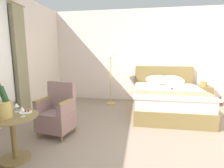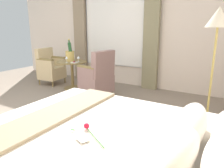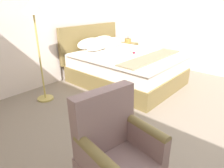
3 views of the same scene
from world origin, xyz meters
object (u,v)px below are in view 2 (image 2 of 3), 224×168
bed (114,162)px  champagne_bucket (70,55)px  wine_glass_near_bucket (67,58)px  snack_plate (74,62)px  armchair_by_window (98,78)px  wine_glass_near_edge (78,58)px  floor_lamp_brass (217,33)px  side_table_round (72,72)px  armchair_facing_bed (50,68)px

bed → champagne_bucket: bearing=-133.3°
champagne_bucket → wine_glass_near_bucket: 0.23m
snack_plate → armchair_by_window: size_ratio=0.18×
wine_glass_near_edge → snack_plate: bearing=-1.0°
wine_glass_near_edge → snack_plate: wine_glass_near_edge is taller
bed → wine_glass_near_edge: 3.51m
floor_lamp_brass → armchair_by_window: (-0.64, -2.21, -0.96)m
bed → champagne_bucket: size_ratio=4.23×
bed → floor_lamp_brass: 1.96m
floor_lamp_brass → wine_glass_near_edge: size_ratio=12.39×
floor_lamp_brass → champagne_bucket: floor_lamp_brass is taller
wine_glass_near_edge → side_table_round: bearing=-75.9°
champagne_bucket → snack_plate: (0.15, 0.24, -0.14)m
champagne_bucket → wine_glass_near_edge: bearing=91.0°
champagne_bucket → wine_glass_near_edge: champagne_bucket is taller
armchair_by_window → armchair_facing_bed: armchair_by_window is taller
side_table_round → wine_glass_near_edge: bearing=104.1°
snack_plate → armchair_facing_bed: size_ratio=0.19×
floor_lamp_brass → snack_plate: floor_lamp_brass is taller
bed → side_table_round: 3.57m
champagne_bucket → armchair_by_window: (0.27, 0.96, -0.39)m
bed → wine_glass_near_edge: bearing=-136.1°
wine_glass_near_bucket → floor_lamp_brass: bearing=77.2°
side_table_round → champagne_bucket: (-0.04, -0.08, 0.40)m
bed → wine_glass_near_edge: (-2.51, -2.42, 0.40)m
wine_glass_near_edge → snack_plate: 0.18m
bed → wine_glass_near_edge: bed is taller
bed → snack_plate: bed is taller
floor_lamp_brass → champagne_bucket: bearing=-106.0°
floor_lamp_brass → side_table_round: size_ratio=2.41×
wine_glass_near_bucket → snack_plate: bearing=111.7°
floor_lamp_brass → wine_glass_near_bucket: (-0.70, -3.09, -0.62)m
wine_glass_near_edge → champagne_bucket: bearing=-89.0°
armchair_facing_bed → bed: bearing=53.1°
side_table_round → snack_plate: (0.11, 0.16, 0.26)m
bed → wine_glass_near_bucket: bed is taller
floor_lamp_brass → wine_glass_near_edge: (-0.91, -2.93, -0.62)m
floor_lamp_brass → bed: bearing=-17.7°
side_table_round → floor_lamp_brass: bearing=74.2°
floor_lamp_brass → armchair_facing_bed: floor_lamp_brass is taller
champagne_bucket → side_table_round: bearing=63.5°
bed → snack_plate: (-2.36, -2.42, 0.31)m
side_table_round → armchair_by_window: size_ratio=0.71×
champagne_bucket → armchair_by_window: size_ratio=0.52×
bed → side_table_round: size_ratio=3.10×
side_table_round → wine_glass_near_bucket: 0.40m
wine_glass_near_edge → armchair_facing_bed: size_ratio=0.15×
floor_lamp_brass → snack_plate: 3.11m
wine_glass_near_edge → snack_plate: size_ratio=0.77×
bed → snack_plate: bearing=-134.3°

